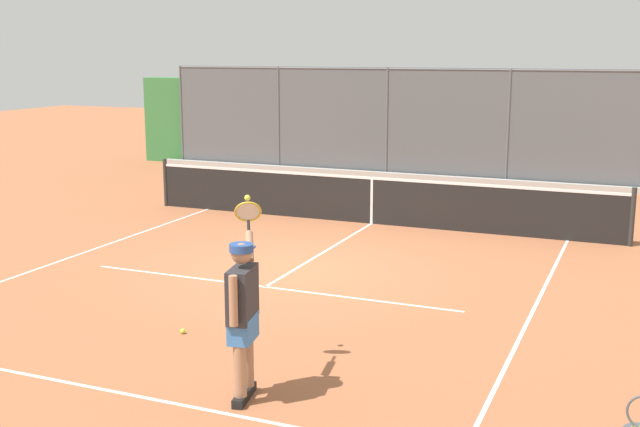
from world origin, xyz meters
name	(u,v)px	position (x,y,z in m)	size (l,w,h in m)	color
ground_plane	(295,269)	(0.00, 0.00, 0.00)	(60.00, 60.00, 0.00)	#A8603D
court_line_markings	(256,292)	(0.00, 1.36, 0.00)	(7.73, 8.78, 0.01)	white
fence_backdrop	(451,130)	(0.00, -10.38, 1.30)	(19.53, 1.37, 3.00)	#565B60
tennis_net	(372,200)	(0.00, -3.76, 0.49)	(9.93, 0.09, 1.07)	#2D2D2D
tennis_player	(243,309)	(-1.54, 4.61, 0.94)	(0.66, 1.30, 1.91)	black
tennis_ball_mid_court	(183,331)	(0.05, 3.24, 0.03)	(0.07, 0.07, 0.07)	#C1D138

